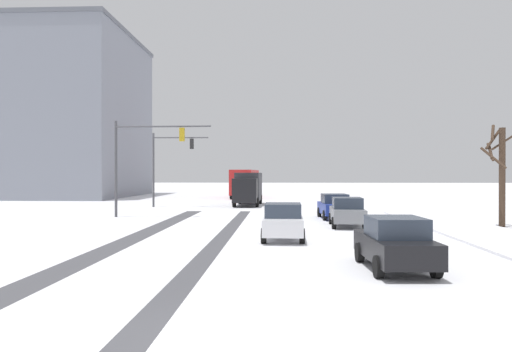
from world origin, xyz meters
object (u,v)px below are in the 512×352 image
Objects in this scene: car_grey_second at (347,212)px; box_truck_delivery at (248,188)px; car_blue_lead at (334,206)px; car_black_fourth at (395,243)px; car_white_third at (283,221)px; bus_oncoming at (245,181)px; bare_tree_sidewalk_mid at (500,170)px; traffic_signal_near_left at (142,151)px; office_building_far_left_block at (42,116)px; traffic_signal_far_left at (168,157)px.

box_truck_delivery reaches higher than car_grey_second.
car_black_fourth is (-0.07, -17.08, 0.00)m from car_blue_lead.
car_white_third is 0.55× the size of box_truck_delivery.
bare_tree_sidewalk_mid reaches higher than bus_oncoming.
car_black_fourth is 45.80m from bus_oncoming.
car_grey_second is at bearing -76.46° from bus_oncoming.
bus_oncoming is (-7.91, 32.83, 1.18)m from car_grey_second.
bus_oncoming is at bearing 94.93° from box_truck_delivery.
car_black_fourth is 0.38× the size of bus_oncoming.
office_building_far_left_block reaches higher than traffic_signal_near_left.
office_building_far_left_block is at bearing 137.02° from traffic_signal_far_left.
office_building_far_left_block reaches higher than car_black_fourth.
bus_oncoming is 1.94× the size of bare_tree_sidewalk_mid.
car_black_fourth is 0.73× the size of bare_tree_sidewalk_mid.
car_white_third is 0.37× the size of bus_oncoming.
traffic_signal_near_left is at bearing -100.40° from bus_oncoming.
bus_oncoming is at bearing 79.60° from traffic_signal_near_left.
car_grey_second is (12.96, -5.28, -3.64)m from traffic_signal_near_left.
traffic_signal_near_left is 1.58× the size of car_grey_second.
office_building_far_left_block reaches higher than box_truck_delivery.
bare_tree_sidewalk_mid reaches higher than box_truck_delivery.
office_building_far_left_block is at bearing 175.89° from bus_oncoming.
car_white_third is 13.61m from bare_tree_sidewalk_mid.
bus_oncoming is at bearing -4.11° from office_building_far_left_block.
traffic_signal_near_left is at bearing -54.15° from office_building_far_left_block.
car_black_fourth is at bearing -124.51° from bare_tree_sidewalk_mid.
car_black_fourth is (13.26, -27.71, -3.54)m from traffic_signal_far_left.
traffic_signal_near_left is 14.81m from car_white_third.
traffic_signal_near_left is (0.54, -10.12, 0.11)m from traffic_signal_far_left.
car_black_fourth is at bearing -80.36° from bus_oncoming.
bare_tree_sidewalk_mid is at bearing 26.17° from car_white_third.
car_grey_second and car_white_third have the same top height.
car_grey_second is at bearing -22.17° from traffic_signal_near_left.
traffic_signal_near_left is at bearing 157.83° from car_grey_second.
traffic_signal_far_left is 7.87m from box_truck_delivery.
office_building_far_left_block is at bearing 125.86° from car_black_fourth.
box_truck_delivery reaches higher than car_blue_lead.
car_grey_second is at bearing 57.26° from car_white_third.
car_white_third is 51.53m from office_building_far_left_block.
car_grey_second is 12.31m from car_black_fourth.
traffic_signal_near_left is 22.01m from bare_tree_sidewalk_mid.
box_truck_delivery is at bearing 63.83° from traffic_signal_near_left.
traffic_signal_near_left is 22.01m from car_black_fourth.
car_blue_lead is 1.00× the size of car_black_fourth.
car_grey_second and car_black_fourth have the same top height.
office_building_far_left_block is at bearing 141.12° from bare_tree_sidewalk_mid.
traffic_signal_near_left is 28.12m from bus_oncoming.
office_building_far_left_block is (-27.59, 16.58, 8.73)m from box_truck_delivery.
office_building_far_left_block is at bearing 134.59° from car_grey_second.
box_truck_delivery reaches higher than car_white_third.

